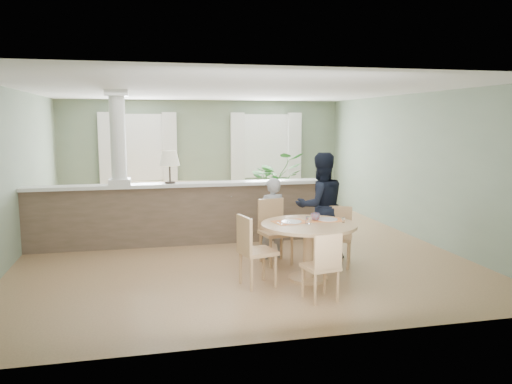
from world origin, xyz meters
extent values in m
plane|color=tan|center=(0.00, 0.00, 0.00)|extent=(8.00, 8.00, 0.00)
cube|color=gray|center=(0.00, 4.00, 1.35)|extent=(7.00, 0.02, 2.70)
cube|color=gray|center=(-3.50, 0.00, 1.35)|extent=(0.02, 8.00, 2.70)
cube|color=gray|center=(3.50, 0.00, 1.35)|extent=(0.02, 8.00, 2.70)
cube|color=gray|center=(0.00, -4.00, 1.35)|extent=(7.00, 0.02, 2.70)
cube|color=white|center=(0.00, 0.00, 2.70)|extent=(7.00, 8.00, 0.02)
cube|color=white|center=(-1.60, 3.97, 1.55)|extent=(1.10, 0.02, 1.50)
cube|color=white|center=(-1.60, 3.94, 1.55)|extent=(1.22, 0.04, 1.62)
cube|color=white|center=(1.60, 3.97, 1.55)|extent=(1.10, 0.02, 1.50)
cube|color=white|center=(1.60, 3.94, 1.55)|extent=(1.22, 0.04, 1.62)
cube|color=silver|center=(-2.35, 3.88, 1.25)|extent=(0.35, 0.10, 2.30)
cube|color=silver|center=(-0.85, 3.88, 1.25)|extent=(0.35, 0.10, 2.30)
cube|color=silver|center=(0.85, 3.88, 1.25)|extent=(0.35, 0.10, 2.30)
cube|color=silver|center=(2.35, 3.88, 1.25)|extent=(0.35, 0.10, 2.30)
cube|color=#765B4C|center=(-0.90, 0.20, 0.53)|extent=(5.20, 0.22, 1.05)
cube|color=white|center=(-0.90, 0.20, 1.08)|extent=(5.32, 0.36, 0.06)
cube|color=white|center=(-1.90, 0.20, 1.16)|extent=(0.36, 0.36, 0.10)
cylinder|color=white|center=(-1.90, 0.20, 1.91)|extent=(0.26, 0.26, 1.39)
cube|color=white|center=(-1.90, 0.20, 2.65)|extent=(0.38, 0.38, 0.10)
cylinder|color=black|center=(-1.05, 0.20, 1.12)|extent=(0.18, 0.18, 0.03)
cylinder|color=black|center=(-1.05, 0.20, 1.28)|extent=(0.03, 0.03, 0.28)
cone|color=#EDE5C4|center=(-1.05, 0.20, 1.55)|extent=(0.36, 0.36, 0.26)
imported|color=#9C7E55|center=(-0.94, 1.39, 0.48)|extent=(3.47, 1.98, 0.95)
imported|color=#2C6026|center=(1.59, 2.99, 0.73)|extent=(1.59, 1.47, 1.46)
cylinder|color=tan|center=(0.70, -2.19, 0.02)|extent=(0.55, 0.55, 0.04)
cylinder|color=tan|center=(0.70, -2.19, 0.40)|extent=(0.15, 0.15, 0.71)
cylinder|color=tan|center=(0.70, -2.19, 0.77)|extent=(1.31, 1.31, 0.04)
cube|color=#D64A30|center=(0.47, -2.03, 0.80)|extent=(0.52, 0.42, 0.01)
cube|color=#D64A30|center=(1.01, -2.00, 0.80)|extent=(0.51, 0.41, 0.01)
cylinder|color=white|center=(0.48, -2.07, 0.81)|extent=(0.29, 0.29, 0.01)
cylinder|color=white|center=(1.03, -2.01, 0.81)|extent=(0.29, 0.29, 0.01)
cylinder|color=white|center=(0.68, -2.21, 0.85)|extent=(0.08, 0.08, 0.10)
cube|color=silver|center=(0.43, -2.13, 0.81)|extent=(0.05, 0.19, 0.00)
cube|color=silver|center=(0.29, -2.11, 0.80)|extent=(0.06, 0.23, 0.00)
cylinder|color=white|center=(1.19, -2.22, 0.83)|extent=(0.04, 0.04, 0.07)
cylinder|color=silver|center=(1.19, -2.22, 0.87)|extent=(0.04, 0.04, 0.01)
imported|color=#2674B5|center=(0.85, -1.99, 0.85)|extent=(0.15, 0.15, 0.10)
cube|color=tan|center=(0.47, -1.32, 0.48)|extent=(0.52, 0.52, 0.05)
cylinder|color=tan|center=(0.32, -1.53, 0.23)|extent=(0.04, 0.04, 0.46)
cylinder|color=tan|center=(0.68, -1.46, 0.23)|extent=(0.04, 0.04, 0.46)
cylinder|color=tan|center=(0.26, -1.17, 0.23)|extent=(0.04, 0.04, 0.46)
cylinder|color=tan|center=(0.61, -1.10, 0.23)|extent=(0.04, 0.04, 0.46)
cube|color=tan|center=(0.43, -1.12, 0.74)|extent=(0.43, 0.12, 0.49)
cube|color=tan|center=(1.36, -1.64, 0.43)|extent=(0.54, 0.54, 0.05)
cylinder|color=tan|center=(1.14, -1.71, 0.21)|extent=(0.04, 0.04, 0.41)
cylinder|color=tan|center=(1.43, -1.85, 0.21)|extent=(0.04, 0.04, 0.41)
cylinder|color=tan|center=(1.28, -1.42, 0.21)|extent=(0.04, 0.04, 0.41)
cylinder|color=tan|center=(1.57, -1.56, 0.21)|extent=(0.04, 0.04, 0.41)
cube|color=tan|center=(1.44, -1.47, 0.67)|extent=(0.36, 0.20, 0.44)
cube|color=tan|center=(0.58, -2.97, 0.42)|extent=(0.45, 0.45, 0.05)
cylinder|color=tan|center=(0.71, -2.79, 0.20)|extent=(0.04, 0.04, 0.40)
cylinder|color=tan|center=(0.40, -2.84, 0.20)|extent=(0.04, 0.04, 0.40)
cylinder|color=tan|center=(0.76, -3.10, 0.20)|extent=(0.04, 0.04, 0.40)
cylinder|color=tan|center=(0.45, -3.15, 0.20)|extent=(0.04, 0.04, 0.40)
cube|color=tan|center=(0.61, -3.14, 0.65)|extent=(0.37, 0.10, 0.42)
cube|color=tan|center=(-0.05, -2.28, 0.46)|extent=(0.52, 0.52, 0.05)
cylinder|color=tan|center=(0.16, -2.41, 0.22)|extent=(0.04, 0.04, 0.44)
cylinder|color=tan|center=(0.08, -2.07, 0.22)|extent=(0.04, 0.04, 0.44)
cylinder|color=tan|center=(-0.18, -2.49, 0.22)|extent=(0.04, 0.04, 0.44)
cylinder|color=tan|center=(-0.26, -2.15, 0.22)|extent=(0.04, 0.04, 0.44)
cube|color=tan|center=(-0.24, -2.33, 0.72)|extent=(0.13, 0.41, 0.48)
imported|color=#949599|center=(0.47, -1.02, 0.65)|extent=(0.52, 0.40, 1.30)
imported|color=black|center=(1.23, -1.18, 0.85)|extent=(0.87, 0.71, 1.70)
camera|label=1|loc=(-1.50, -8.57, 2.19)|focal=35.00mm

